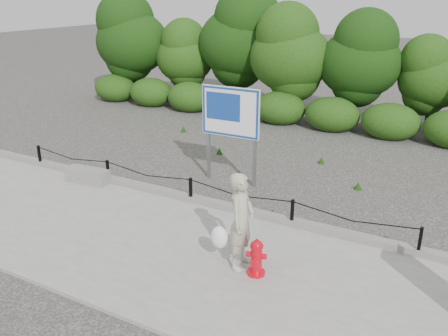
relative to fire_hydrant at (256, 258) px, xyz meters
The scene contains 9 objects.
ground 3.31m from the fire_hydrant, 142.67° to the left, with size 90.00×90.00×0.00m, color #2D2B28.
sidewalk 2.64m from the fire_hydrant, behind, with size 14.00×4.00×0.08m, color gray.
curb 3.32m from the fire_hydrant, 141.98° to the left, with size 14.00×0.22×0.14m, color slate.
chain_barrier 3.28m from the fire_hydrant, 142.67° to the left, with size 10.06×0.06×0.60m.
treeline 11.54m from the fire_hydrant, 105.64° to the left, with size 20.51×3.81×4.83m.
fire_hydrant is the anchor object (origin of this frame).
pedestrian 0.67m from the fire_hydrant, 163.39° to the left, with size 0.74×0.67×1.78m.
concrete_block 5.86m from the fire_hydrant, 162.71° to the left, with size 1.15×0.40×0.37m, color gray.
advertising_sign 4.62m from the fire_hydrant, 123.95° to the left, with size 1.57×0.16×2.51m.
Camera 1 is at (5.52, -8.46, 4.74)m, focal length 38.00 mm.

